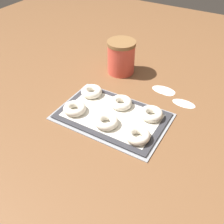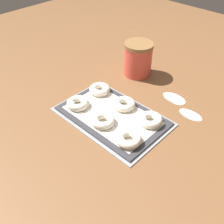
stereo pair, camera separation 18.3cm
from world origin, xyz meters
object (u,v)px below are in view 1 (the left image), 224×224
object	(u,v)px
bagel_front_center	(106,121)
bagel_back_center	(121,103)
bagel_back_left	(92,91)
baking_tray	(112,116)
bagel_front_right	(138,135)
bagel_back_right	(151,114)
bagel_front_left	(75,108)
flour_canister	(121,57)

from	to	relation	value
bagel_front_center	bagel_back_center	size ratio (longest dim) A/B	1.00
bagel_front_center	bagel_back_left	size ratio (longest dim) A/B	1.00
bagel_back_left	baking_tray	bearing A→B (deg)	-27.19
bagel_front_right	bagel_back_right	distance (m)	0.13
bagel_back_right	bagel_front_left	bearing A→B (deg)	-155.87
bagel_back_left	bagel_front_left	bearing A→B (deg)	-87.05
bagel_front_right	bagel_back_center	world-z (taller)	same
bagel_front_right	bagel_back_left	xyz separation A→B (m)	(-0.29, 0.14, 0.00)
bagel_back_center	baking_tray	bearing A→B (deg)	-91.07
bagel_back_center	bagel_front_center	bearing A→B (deg)	-87.40
bagel_back_right	bagel_front_right	bearing A→B (deg)	-87.25
bagel_back_left	bagel_back_right	world-z (taller)	same
bagel_front_right	bagel_back_left	size ratio (longest dim) A/B	1.00
bagel_front_center	flour_canister	world-z (taller)	flour_canister
baking_tray	bagel_back_center	bearing A→B (deg)	88.93
baking_tray	bagel_front_right	size ratio (longest dim) A/B	4.77
bagel_front_left	bagel_back_left	bearing A→B (deg)	92.95
bagel_front_left	bagel_front_right	distance (m)	0.28
bagel_front_left	bagel_front_center	world-z (taller)	same
bagel_front_left	bagel_back_left	distance (m)	0.13
bagel_back_center	flour_canister	world-z (taller)	flour_canister
bagel_back_center	flour_canister	xyz separation A→B (m)	(-0.14, 0.25, 0.05)
bagel_back_center	bagel_back_right	bearing A→B (deg)	-1.27
bagel_front_right	flour_canister	distance (m)	0.48
bagel_front_center	bagel_back_center	world-z (taller)	same
baking_tray	bagel_front_center	xyz separation A→B (m)	(0.01, -0.06, 0.02)
bagel_back_left	bagel_back_right	distance (m)	0.28
bagel_front_left	flour_canister	distance (m)	0.38
bagel_front_left	bagel_back_center	size ratio (longest dim) A/B	1.00
baking_tray	bagel_back_left	xyz separation A→B (m)	(-0.15, 0.07, 0.02)
bagel_front_right	bagel_back_left	bearing A→B (deg)	154.04
bagel_front_center	bagel_front_right	xyz separation A→B (m)	(0.14, -0.01, 0.00)
bagel_back_center	flour_canister	bearing A→B (deg)	118.93
bagel_back_center	bagel_back_right	distance (m)	0.14
baking_tray	bagel_back_right	size ratio (longest dim) A/B	4.77
bagel_front_left	bagel_front_right	world-z (taller)	same
bagel_front_left	bagel_back_center	distance (m)	0.19
bagel_back_right	flour_canister	distance (m)	0.38
bagel_front_left	flour_canister	world-z (taller)	flour_canister
bagel_front_center	bagel_front_right	bearing A→B (deg)	-2.75
baking_tray	bagel_front_center	world-z (taller)	bagel_front_center
bagel_back_center	flour_canister	distance (m)	0.29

